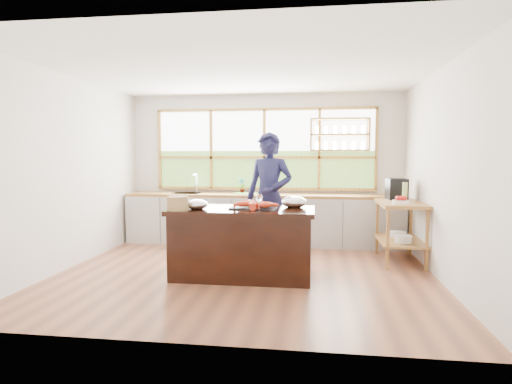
% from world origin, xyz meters
% --- Properties ---
extents(ground_plane, '(5.00, 5.00, 0.00)m').
position_xyz_m(ground_plane, '(0.00, 0.00, 0.00)').
color(ground_plane, '#975838').
extents(room_shell, '(5.02, 4.52, 2.71)m').
position_xyz_m(room_shell, '(0.02, 0.51, 1.75)').
color(room_shell, beige).
rests_on(room_shell, ground_plane).
extents(back_counter, '(4.90, 0.63, 0.90)m').
position_xyz_m(back_counter, '(-0.02, 1.94, 0.45)').
color(back_counter, beige).
rests_on(back_counter, ground_plane).
extents(right_shelf_unit, '(0.62, 1.10, 0.90)m').
position_xyz_m(right_shelf_unit, '(2.19, 0.89, 0.60)').
color(right_shelf_unit, brown).
rests_on(right_shelf_unit, ground_plane).
extents(island, '(1.85, 0.90, 0.90)m').
position_xyz_m(island, '(0.00, -0.20, 0.45)').
color(island, black).
rests_on(island, ground_plane).
extents(cook, '(0.79, 0.62, 1.93)m').
position_xyz_m(cook, '(0.26, 0.63, 0.96)').
color(cook, '#19193C').
rests_on(cook, ground_plane).
extents(potted_plant, '(0.17, 0.15, 0.28)m').
position_xyz_m(potted_plant, '(-0.39, 2.00, 1.04)').
color(potted_plant, slate).
rests_on(potted_plant, back_counter).
extents(cutting_board, '(0.43, 0.35, 0.01)m').
position_xyz_m(cutting_board, '(-0.30, 1.94, 0.91)').
color(cutting_board, '#5EB039').
rests_on(cutting_board, back_counter).
extents(espresso_machine, '(0.31, 0.33, 0.33)m').
position_xyz_m(espresso_machine, '(2.19, 1.27, 1.06)').
color(espresso_machine, black).
rests_on(espresso_machine, right_shelf_unit).
extents(wine_bottle, '(0.09, 0.09, 0.29)m').
position_xyz_m(wine_bottle, '(2.24, 0.89, 1.05)').
color(wine_bottle, '#9FBD62').
rests_on(wine_bottle, right_shelf_unit).
extents(fruit_bowl, '(0.24, 0.24, 0.11)m').
position_xyz_m(fruit_bowl, '(2.14, 0.66, 0.94)').
color(fruit_bowl, silver).
rests_on(fruit_bowl, right_shelf_unit).
extents(slate_board, '(0.60, 0.47, 0.02)m').
position_xyz_m(slate_board, '(0.14, -0.18, 0.91)').
color(slate_board, black).
rests_on(slate_board, island).
extents(lobster_pile, '(0.52, 0.48, 0.08)m').
position_xyz_m(lobster_pile, '(0.16, -0.21, 0.96)').
color(lobster_pile, '#E84C1B').
rests_on(lobster_pile, slate_board).
extents(mixing_bowl_left, '(0.28, 0.28, 0.13)m').
position_xyz_m(mixing_bowl_left, '(-0.57, -0.33, 0.96)').
color(mixing_bowl_left, silver).
rests_on(mixing_bowl_left, island).
extents(mixing_bowl_right, '(0.34, 0.34, 0.16)m').
position_xyz_m(mixing_bowl_right, '(0.65, 0.01, 0.97)').
color(mixing_bowl_right, silver).
rests_on(mixing_bowl_right, island).
extents(wine_glass, '(0.08, 0.08, 0.22)m').
position_xyz_m(wine_glass, '(0.26, -0.54, 1.06)').
color(wine_glass, white).
rests_on(wine_glass, island).
extents(wicker_basket, '(0.27, 0.27, 0.17)m').
position_xyz_m(wicker_basket, '(-0.78, -0.47, 0.99)').
color(wicker_basket, '#A9854F').
rests_on(wicker_basket, island).
extents(parchment_roll, '(0.23, 0.30, 0.08)m').
position_xyz_m(parchment_roll, '(-0.83, 0.08, 0.94)').
color(parchment_roll, silver).
rests_on(parchment_roll, island).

